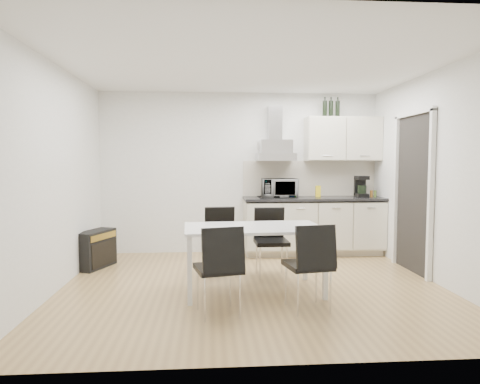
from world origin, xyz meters
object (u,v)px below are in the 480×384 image
at_px(kitchenette, 315,203).
at_px(dining_table, 253,233).
at_px(chair_far_left, 221,242).
at_px(floor_speaker, 215,245).
at_px(chair_near_right, 308,266).
at_px(guitar_amp, 96,249).
at_px(chair_near_left, 218,270).
at_px(chair_far_right, 271,243).

relative_size(kitchenette, dining_table, 1.58).
relative_size(chair_far_left, floor_speaker, 3.44).
xyz_separation_m(dining_table, chair_near_right, (0.48, -0.63, -0.24)).
xyz_separation_m(chair_near_right, guitar_amp, (-2.57, 1.90, -0.18)).
bearing_deg(guitar_amp, dining_table, -9.57).
bearing_deg(dining_table, floor_speaker, 98.06).
bearing_deg(kitchenette, dining_table, -121.74).
height_order(chair_far_left, chair_near_left, same).
distance_m(dining_table, chair_far_right, 0.73).
bearing_deg(chair_far_left, kitchenette, -146.85).
bearing_deg(chair_far_left, chair_far_right, 164.34).
xyz_separation_m(chair_near_left, chair_near_right, (0.90, 0.07, 0.00)).
relative_size(kitchenette, chair_far_right, 2.86).
distance_m(kitchenette, chair_far_left, 1.99).
bearing_deg(floor_speaker, chair_far_right, -54.75).
bearing_deg(guitar_amp, chair_far_right, 6.44).
bearing_deg(kitchenette, chair_far_left, -142.19).
height_order(chair_far_right, chair_near_left, same).
relative_size(kitchenette, chair_near_right, 2.86).
distance_m(chair_near_left, chair_near_right, 0.90).
height_order(kitchenette, chair_near_left, kitchenette).
bearing_deg(chair_far_right, chair_far_left, -11.99).
relative_size(dining_table, chair_near_right, 1.81).
xyz_separation_m(chair_far_left, floor_speaker, (-0.07, 1.36, -0.31)).
relative_size(chair_far_right, floor_speaker, 3.44).
distance_m(chair_far_left, guitar_amp, 1.83).
relative_size(chair_far_right, chair_near_left, 1.00).
distance_m(kitchenette, floor_speaker, 1.76).
relative_size(chair_far_left, chair_near_right, 1.00).
xyz_separation_m(guitar_amp, floor_speaker, (1.68, 0.84, -0.13)).
bearing_deg(guitar_amp, floor_speaker, 48.18).
relative_size(kitchenette, guitar_amp, 3.70).
xyz_separation_m(chair_near_left, guitar_amp, (-1.67, 1.97, -0.18)).
xyz_separation_m(dining_table, floor_speaker, (-0.41, 2.10, -0.55)).
height_order(guitar_amp, floor_speaker, guitar_amp).
relative_size(chair_near_right, guitar_amp, 1.29).
distance_m(dining_table, chair_near_right, 0.83).
distance_m(dining_table, chair_near_left, 0.85).
xyz_separation_m(kitchenette, dining_table, (-1.20, -1.94, -0.15)).
height_order(chair_near_left, chair_near_right, same).
bearing_deg(floor_speaker, guitar_amp, -143.68).
xyz_separation_m(chair_far_left, chair_near_left, (-0.07, -1.45, 0.00)).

